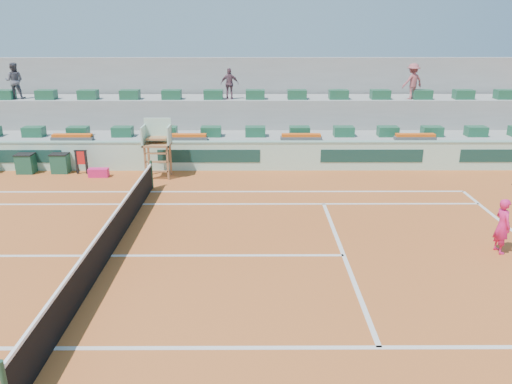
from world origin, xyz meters
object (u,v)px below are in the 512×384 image
umpire_chair (157,140)px  tennis_player (502,226)px  drink_cooler_a (61,163)px  player_bag (99,173)px

umpire_chair → tennis_player: umpire_chair is taller
drink_cooler_a → player_bag: bearing=-19.7°
drink_cooler_a → tennis_player: bearing=-27.6°
drink_cooler_a → umpire_chair: bearing=-7.9°
player_bag → drink_cooler_a: 1.91m
player_bag → drink_cooler_a: size_ratio=0.96×
umpire_chair → drink_cooler_a: umpire_chair is taller
umpire_chair → drink_cooler_a: 4.48m
player_bag → umpire_chair: size_ratio=0.34×
drink_cooler_a → tennis_player: tennis_player is taller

